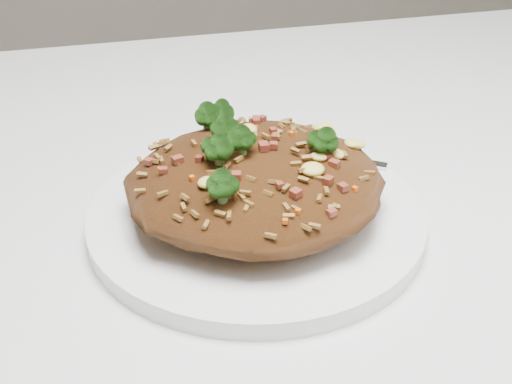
{
  "coord_description": "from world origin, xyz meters",
  "views": [
    {
      "loc": [
        -0.12,
        -0.44,
        1.05
      ],
      "look_at": [
        -0.01,
        -0.02,
        0.78
      ],
      "focal_mm": 50.0,
      "sensor_mm": 36.0,
      "label": 1
    }
  ],
  "objects_px": {
    "fried_rice": "(255,172)",
    "fork": "(300,151)",
    "dining_table": "(265,301)",
    "plate": "(256,217)"
  },
  "relations": [
    {
      "from": "dining_table",
      "to": "fork",
      "type": "distance_m",
      "value": 0.13
    },
    {
      "from": "plate",
      "to": "fried_rice",
      "type": "height_order",
      "value": "fried_rice"
    },
    {
      "from": "plate",
      "to": "fork",
      "type": "relative_size",
      "value": 1.72
    },
    {
      "from": "plate",
      "to": "dining_table",
      "type": "bearing_deg",
      "value": 56.66
    },
    {
      "from": "fried_rice",
      "to": "fork",
      "type": "relative_size",
      "value": 1.29
    },
    {
      "from": "dining_table",
      "to": "plate",
      "type": "relative_size",
      "value": 4.89
    },
    {
      "from": "fork",
      "to": "plate",
      "type": "bearing_deg",
      "value": -92.57
    },
    {
      "from": "dining_table",
      "to": "fried_rice",
      "type": "height_order",
      "value": "fried_rice"
    },
    {
      "from": "dining_table",
      "to": "plate",
      "type": "height_order",
      "value": "plate"
    },
    {
      "from": "dining_table",
      "to": "plate",
      "type": "distance_m",
      "value": 0.1
    }
  ]
}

